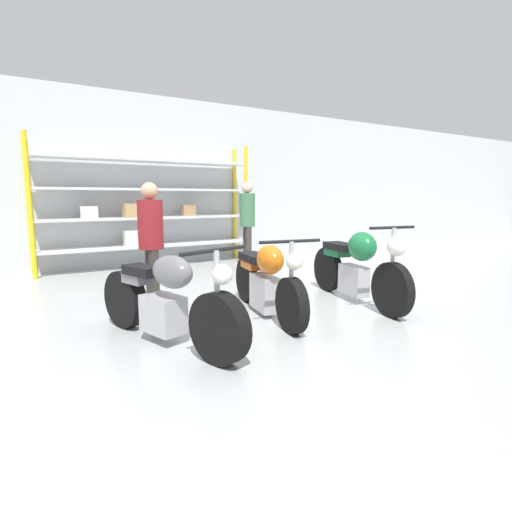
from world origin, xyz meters
name	(u,v)px	position (x,y,z in m)	size (l,w,h in m)	color
ground_plane	(273,316)	(0.00, 0.00, 0.00)	(30.00, 30.00, 0.00)	#B2B7B7
back_wall	(155,181)	(0.00, 4.73, 1.80)	(30.00, 0.08, 3.60)	silver
shelving_rack	(147,206)	(-0.30, 4.35, 1.29)	(4.42, 0.63, 2.59)	yellow
motorcycle_grey	(166,301)	(-1.41, -0.23, 0.43)	(0.98, 2.12, 1.02)	black
motorcycle_orange	(266,280)	(-0.04, 0.09, 0.44)	(0.70, 2.04, 1.01)	black
motorcycle_green	(357,266)	(1.35, -0.05, 0.52)	(0.70, 2.18, 1.11)	black
person_browsing	(151,236)	(-1.17, 1.08, 0.96)	(0.33, 0.33, 1.64)	#38332D
person_near_rack	(247,217)	(1.46, 3.21, 1.05)	(0.39, 0.39, 1.77)	#38332D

